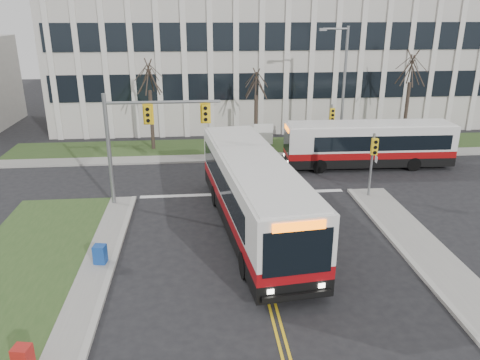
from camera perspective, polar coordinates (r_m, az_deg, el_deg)
name	(u,v)px	position (r m, az deg, el deg)	size (l,w,h in m)	color
ground	(261,264)	(20.31, 2.63, -10.23)	(120.00, 120.00, 0.00)	black
sidewalk_west	(62,354)	(16.61, -20.89, -19.19)	(1.20, 26.00, 0.14)	#9E9B93
sidewalk_cross	(301,156)	(34.93, 7.41, 2.94)	(44.00, 1.60, 0.14)	#9E9B93
building_lawn	(293,146)	(37.56, 6.50, 4.17)	(44.00, 5.00, 0.12)	#2F4B20
office_building	(272,55)	(48.15, 3.87, 14.92)	(40.00, 16.00, 12.00)	#B9B6AB
mast_arm_signal	(139,130)	(25.44, -12.17, 6.00)	(6.11, 0.38, 6.20)	slate
signal_pole_near	(373,156)	(27.26, 15.89, 2.78)	(0.34, 0.39, 3.80)	slate
signal_pole_far	(331,122)	(35.04, 11.06, 6.90)	(0.34, 0.39, 3.80)	slate
streetlight	(342,83)	(35.55, 12.31, 11.42)	(2.15, 0.25, 9.20)	slate
directory_sign	(263,134)	(36.37, 2.85, 5.57)	(1.50, 0.12, 2.00)	slate
tree_left	(149,78)	(35.85, -11.03, 12.10)	(1.80, 1.80, 7.70)	#42352B
tree_mid	(256,85)	(36.25, 2.00, 11.52)	(1.80, 1.80, 6.82)	#42352B
tree_right	(411,70)	(39.28, 20.15, 12.52)	(1.80, 1.80, 8.25)	#42352B
bus_main	(253,195)	(22.59, 1.62, -1.90)	(2.92, 13.47, 3.59)	silver
bus_cross	(368,146)	(33.21, 15.39, 4.07)	(2.45, 11.33, 3.02)	silver
newspaper_box_blue	(100,256)	(20.82, -16.67, -8.82)	(0.50, 0.45, 0.95)	#153F93
newspaper_box_red	(23,360)	(16.14, -24.90, -19.30)	(0.50, 0.45, 0.95)	#A71A15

